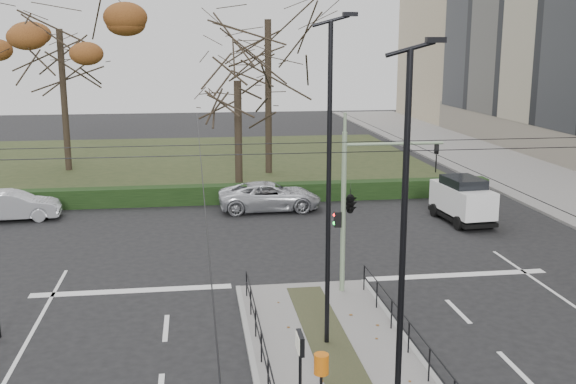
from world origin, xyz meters
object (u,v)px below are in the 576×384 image
object	(u,v)px
info_panel	(300,354)
white_van	(462,199)
rust_tree	(59,29)
parked_car_fourth	(270,196)
parked_car_second	(13,206)
traffic_light	(353,200)
litter_bin	(321,365)
bare_tree_center	(268,31)
bare_tree_near	(238,89)
streetlamp_median_near	(403,260)
streetlamp_median_far	(329,183)

from	to	relation	value
info_panel	white_van	size ratio (longest dim) A/B	0.52
rust_tree	white_van	bearing A→B (deg)	-38.01
parked_car_fourth	rust_tree	world-z (taller)	rust_tree
parked_car_second	white_van	xyz separation A→B (m)	(21.85, -3.44, 0.43)
traffic_light	litter_bin	bearing A→B (deg)	-109.23
parked_car_fourth	bare_tree_center	size ratio (longest dim) A/B	0.40
parked_car_second	bare_tree_center	bearing A→B (deg)	-57.24
litter_bin	rust_tree	distance (m)	35.38
traffic_light	bare_tree_near	bearing A→B (deg)	98.74
info_panel	rust_tree	bearing A→B (deg)	107.67
litter_bin	bare_tree_near	xyz separation A→B (m)	(-0.35, 24.23, 5.19)
streetlamp_median_near	parked_car_fourth	xyz separation A→B (m)	(-0.05, 22.29, -3.72)
bare_tree_center	parked_car_second	bearing A→B (deg)	-143.10
white_van	parked_car_second	bearing A→B (deg)	171.04
traffic_light	streetlamp_median_far	distance (m)	4.61
streetlamp_median_far	parked_car_second	bearing A→B (deg)	127.69
streetlamp_median_far	parked_car_fourth	size ratio (longest dim) A/B	1.72
info_panel	white_van	distance (m)	20.07
traffic_light	parked_car_fourth	size ratio (longest dim) A/B	1.04
white_van	info_panel	bearing A→B (deg)	-122.33
parked_car_second	traffic_light	bearing A→B (deg)	-134.79
litter_bin	parked_car_fourth	bearing A→B (deg)	87.23
streetlamp_median_far	white_van	distance (m)	16.25
white_van	streetlamp_median_far	bearing A→B (deg)	-125.83
info_panel	parked_car_fourth	xyz separation A→B (m)	(1.70, 20.68, -1.12)
parked_car_fourth	streetlamp_median_near	bearing A→B (deg)	179.68
bare_tree_near	bare_tree_center	bearing A→B (deg)	65.41
rust_tree	bare_tree_center	bearing A→B (deg)	-12.13
traffic_light	bare_tree_center	bearing A→B (deg)	90.83
white_van	bare_tree_near	xyz separation A→B (m)	(-10.31, 8.72, 4.85)
streetlamp_median_near	bare_tree_near	world-z (taller)	streetlamp_median_near
info_panel	parked_car_fourth	size ratio (longest dim) A/B	0.41
traffic_light	bare_tree_center	distance (m)	23.46
streetlamp_median_near	parked_car_second	distance (m)	25.77
traffic_light	bare_tree_center	xyz separation A→B (m)	(-0.33, 22.67, 6.03)
white_van	rust_tree	size ratio (longest dim) A/B	0.34
streetlamp_median_far	parked_car_second	size ratio (longest dim) A/B	2.06
litter_bin	parked_car_second	distance (m)	22.37
info_panel	parked_car_second	bearing A→B (deg)	118.61
litter_bin	parked_car_second	world-z (taller)	parked_car_second
parked_car_second	parked_car_fourth	size ratio (longest dim) A/B	0.83
parked_car_second	litter_bin	bearing A→B (deg)	-152.03
parked_car_fourth	bare_tree_near	bearing A→B (deg)	13.88
white_van	rust_tree	xyz separation A→B (m)	(-21.48, 16.79, 8.37)
white_van	streetlamp_median_near	bearing A→B (deg)	-115.82
streetlamp_median_near	bare_tree_center	world-z (taller)	bare_tree_center
info_panel	rust_tree	world-z (taller)	rust_tree
info_panel	parked_car_fourth	world-z (taller)	info_panel
rust_tree	bare_tree_near	distance (m)	14.22
streetlamp_median_far	parked_car_second	xyz separation A→B (m)	(-12.58, 16.29, -4.08)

